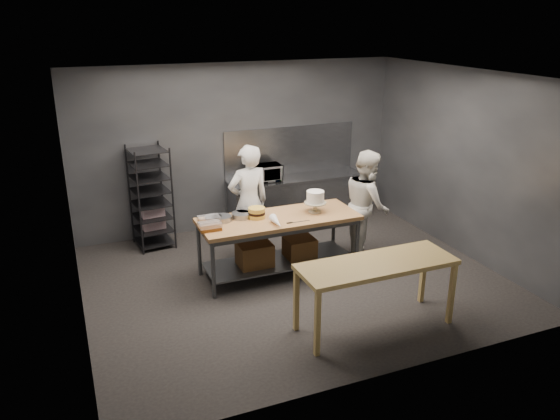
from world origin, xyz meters
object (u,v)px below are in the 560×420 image
(speed_rack, at_px, (151,198))
(frosted_cake_stand, at_px, (315,198))
(near_counter, at_px, (377,269))
(work_table, at_px, (277,239))
(chef_right, at_px, (367,205))
(microwave, at_px, (266,173))
(layer_cake, at_px, (257,213))
(chef_behind, at_px, (249,203))

(speed_rack, distance_m, frosted_cake_stand, 2.85)
(near_counter, height_order, speed_rack, speed_rack)
(near_counter, bearing_deg, work_table, 107.13)
(chef_right, distance_m, frosted_cake_stand, 0.99)
(speed_rack, height_order, microwave, speed_rack)
(near_counter, relative_size, layer_cake, 8.01)
(speed_rack, height_order, frosted_cake_stand, speed_rack)
(microwave, relative_size, layer_cake, 2.17)
(work_table, height_order, layer_cake, layer_cake)
(work_table, xyz_separation_m, frosted_cake_stand, (0.63, 0.00, 0.56))
(microwave, bearing_deg, frosted_cake_stand, -87.47)
(work_table, height_order, chef_behind, chef_behind)
(frosted_cake_stand, relative_size, layer_cake, 1.36)
(chef_right, bearing_deg, near_counter, 168.65)
(chef_behind, distance_m, frosted_cake_stand, 1.11)
(work_table, xyz_separation_m, microwave, (0.55, 1.89, 0.48))
(near_counter, distance_m, chef_right, 2.19)
(work_table, distance_m, chef_right, 1.62)
(chef_behind, bearing_deg, microwave, -128.21)
(frosted_cake_stand, bearing_deg, chef_right, 4.36)
(speed_rack, xyz_separation_m, frosted_cake_stand, (2.18, -1.81, 0.28))
(speed_rack, bearing_deg, work_table, -49.40)
(chef_right, bearing_deg, layer_cake, 105.47)
(work_table, relative_size, chef_right, 1.35)
(work_table, distance_m, microwave, 2.03)
(work_table, bearing_deg, layer_cake, 161.40)
(near_counter, distance_m, speed_rack, 4.25)
(microwave, height_order, layer_cake, microwave)
(near_counter, xyz_separation_m, frosted_cake_stand, (0.05, 1.87, 0.32))
(work_table, xyz_separation_m, chef_right, (1.59, 0.07, 0.32))
(speed_rack, bearing_deg, chef_right, -28.95)
(chef_behind, relative_size, microwave, 3.48)
(speed_rack, height_order, chef_right, chef_right)
(microwave, bearing_deg, near_counter, -89.55)
(work_table, distance_m, chef_behind, 0.84)
(chef_behind, height_order, microwave, chef_behind)
(near_counter, bearing_deg, chef_behind, 106.46)
(speed_rack, relative_size, chef_right, 0.98)
(chef_right, height_order, microwave, chef_right)
(chef_behind, xyz_separation_m, chef_right, (1.78, -0.65, -0.05))
(speed_rack, xyz_separation_m, chef_behind, (1.36, -1.08, 0.09))
(chef_behind, bearing_deg, chef_right, 154.00)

